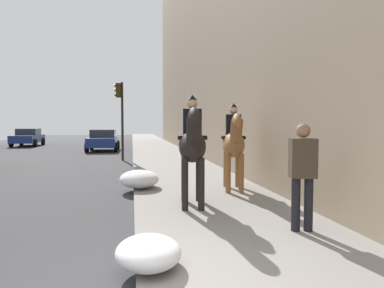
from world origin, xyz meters
name	(u,v)px	position (x,y,z in m)	size (l,w,h in m)	color
mounted_horse_near	(192,144)	(3.89, -1.19, 1.40)	(2.15, 0.75, 2.30)	black
mounted_horse_far	(234,143)	(5.52, -2.52, 1.34)	(2.14, 0.83, 2.23)	brown
pedestrian_greeting	(303,170)	(1.88, -2.62, 1.10)	(0.33, 0.44, 1.70)	black
car_near_lane	(103,140)	(21.85, 1.96, 0.74)	(3.98, 2.09, 1.44)	navy
car_far_lane	(28,137)	(28.45, 8.50, 0.74)	(4.56, 2.03, 1.44)	navy
traffic_light_near_curb	(120,108)	(15.08, 0.59, 2.60)	(0.20, 0.44, 3.88)	black
snow_pile_near	(148,252)	(0.80, -0.15, 0.30)	(1.01, 0.78, 0.35)	white
snow_pile_far	(139,179)	(6.30, -0.15, 0.35)	(1.35, 1.03, 0.47)	white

